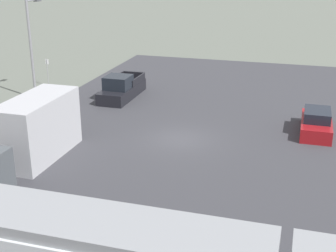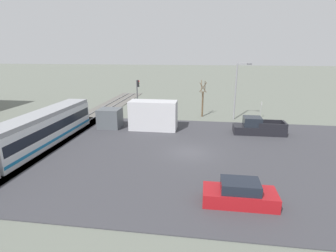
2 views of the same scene
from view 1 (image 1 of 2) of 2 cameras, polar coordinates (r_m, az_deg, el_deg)
name	(u,v)px [view 1 (image 1 of 2)]	position (r m, az deg, el deg)	size (l,w,h in m)	color
ground_plane	(180,140)	(29.28, 1.49, -1.74)	(320.00, 320.00, 0.00)	#60665B
road_surface	(180,140)	(29.27, 1.49, -1.67)	(23.23, 47.69, 0.08)	#38383D
box_truck	(26,138)	(26.21, -16.98, -1.40)	(2.39, 9.57, 3.47)	#4C5156
pickup_truck	(122,89)	(37.80, -5.68, 4.55)	(2.08, 5.73, 1.94)	black
sedan_car_0	(316,123)	(31.58, 17.64, 0.32)	(1.89, 4.50, 1.54)	maroon
street_lamp_near_crossing	(32,42)	(38.43, -16.26, 9.75)	(0.36, 1.95, 7.76)	gray
no_parking_sign	(47,70)	(42.52, -14.48, 6.65)	(0.32, 0.08, 2.40)	gray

